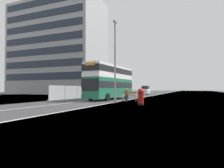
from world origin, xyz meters
TOP-DOWN VIEW (x-y plane):
  - ground at (0.54, 0.14)m, footprint 140.00×280.00m
  - double_decker_bus at (-0.85, 8.76)m, footprint 3.22×11.64m
  - lamppost_foreground at (2.38, 2.44)m, footprint 0.29×0.70m
  - red_pillar_postbox at (5.72, 0.80)m, footprint 0.61×0.61m
  - roadworks_barrier at (2.98, 5.73)m, footprint 1.86×0.57m
  - construction_site_fence at (-6.66, 8.90)m, footprint 0.44×13.80m
  - car_oncoming_near at (-4.41, 23.54)m, footprint 2.08×3.82m
  - car_receding_mid at (-0.92, 32.04)m, footprint 1.93×4.04m
  - bare_tree_far_verge_near at (-12.98, 25.77)m, footprint 3.01×2.26m
  - bare_tree_far_verge_mid at (-10.75, 47.41)m, footprint 2.63×2.39m
  - pedestrian_at_kerb at (2.68, 5.57)m, footprint 0.34×0.34m
  - backdrop_office_block at (-27.25, 29.51)m, footprint 27.56×13.46m

SIDE VIEW (x-z plane):
  - ground at x=0.54m, z-range -0.10..0.00m
  - roadworks_barrier at x=2.98m, z-range 0.18..1.37m
  - pedestrian_at_kerb at x=2.68m, z-range 0.00..1.63m
  - red_pillar_postbox at x=5.72m, z-range 0.08..1.69m
  - construction_site_fence at x=-6.66m, z-range -0.05..2.03m
  - car_oncoming_near at x=-4.41m, z-range -0.08..2.18m
  - car_receding_mid at x=-0.92m, z-range -0.08..2.21m
  - bare_tree_far_verge_mid at x=-10.75m, z-range 0.00..4.29m
  - double_decker_bus at x=-0.85m, z-range 0.16..5.11m
  - bare_tree_far_verge_near at x=-12.98m, z-range -0.05..5.69m
  - lamppost_foreground at x=2.38m, z-range -0.24..8.95m
  - backdrop_office_block at x=-27.25m, z-range 0.00..26.84m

